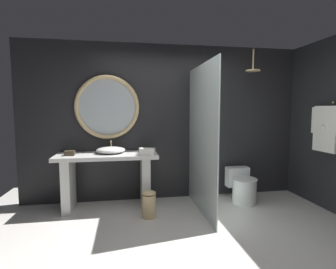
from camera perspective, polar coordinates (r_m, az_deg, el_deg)
The scene contains 13 objects.
ground_plane at distance 2.94m, azimuth 6.58°, elevation -25.59°, with size 5.76×5.76×0.00m, color silver.
back_wall_panel at distance 4.38m, azimuth -0.16°, elevation 2.67°, with size 4.80×0.10×2.60m, color #232326.
vanity_counter at distance 4.09m, azimuth -13.32°, elevation -8.51°, with size 1.52×0.58×0.85m.
vessel_sink at distance 4.05m, azimuth -12.66°, elevation -3.40°, with size 0.44×0.36×0.19m.
tumbler_cup at distance 4.04m, azimuth -6.07°, elevation -3.50°, with size 0.07×0.07×0.08m, color silver.
tissue_box at distance 4.04m, azimuth -21.09°, elevation -3.90°, with size 0.14×0.11×0.07m, color #3D3323.
round_wall_mirror at distance 4.24m, azimuth -13.40°, elevation 5.96°, with size 1.03×0.07×1.03m.
shower_glass_panel at distance 3.77m, azimuth 7.54°, elevation -1.11°, with size 0.02×1.38×2.17m, color silver.
rain_shower_head at distance 4.52m, azimuth 18.43°, elevation 13.69°, with size 0.23×0.23×0.36m.
hanging_bathrobe at distance 4.41m, azimuth 32.04°, elevation 1.46°, with size 0.20×0.60×0.74m.
toilet at distance 4.49m, azimuth 16.26°, elevation -11.07°, with size 0.40×0.58×0.53m.
waste_bin at distance 3.75m, azimuth -4.29°, elevation -15.19°, with size 0.20×0.20×0.39m.
folded_hand_towel at distance 3.83m, azimuth -4.58°, elevation -3.83°, with size 0.22×0.14×0.10m, color silver.
Camera 1 is at (-0.72, -2.42, 1.52)m, focal length 27.31 mm.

